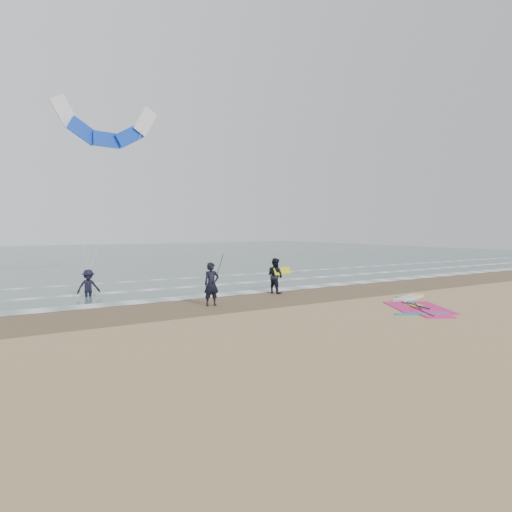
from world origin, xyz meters
TOP-DOWN VIEW (x-y plane):
  - ground at (0.00, 0.00)m, footprint 120.00×120.00m
  - sea_water at (0.00, 48.00)m, footprint 120.00×80.00m
  - wet_sand_band at (0.00, 6.00)m, footprint 120.00×5.00m
  - foam_waterline at (0.00, 10.44)m, footprint 120.00×9.15m
  - windsurf_rig at (4.21, 0.65)m, footprint 5.22×4.94m
  - person_standing at (-3.64, 5.51)m, footprint 0.75×0.53m
  - person_walking at (1.01, 7.22)m, footprint 0.92×1.07m
  - person_wading at (-7.74, 11.03)m, footprint 1.17×0.72m
  - held_pole at (-3.34, 5.51)m, footprint 0.17×0.86m
  - carried_kiteboard at (1.41, 7.12)m, footprint 1.30×0.51m
  - surf_kite at (-5.65, 15.04)m, footprint 6.26×4.24m

SIDE VIEW (x-z plane):
  - ground at x=0.00m, z-range 0.00..0.00m
  - wet_sand_band at x=0.00m, z-range 0.00..0.01m
  - sea_water at x=0.00m, z-range 0.00..0.02m
  - foam_waterline at x=0.00m, z-range 0.02..0.04m
  - windsurf_rig at x=4.21m, z-range -0.03..0.10m
  - person_wading at x=-7.74m, z-range 0.00..1.76m
  - person_walking at x=1.01m, z-range 0.00..1.89m
  - person_standing at x=-3.64m, z-range 0.00..1.96m
  - carried_kiteboard at x=1.41m, z-range 1.00..1.39m
  - held_pole at x=-3.34m, z-range 0.52..2.35m
  - surf_kite at x=-5.65m, z-range 4.44..14.25m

